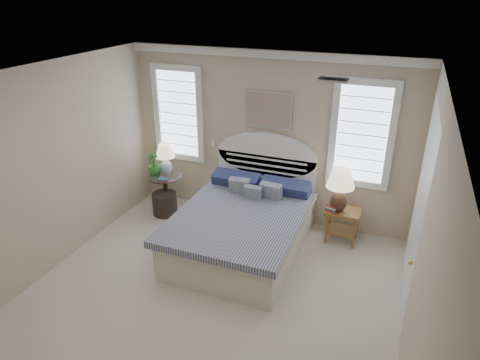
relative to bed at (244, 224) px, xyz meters
name	(u,v)px	position (x,y,z in m)	size (l,w,h in m)	color
floor	(200,310)	(0.00, -1.46, -0.39)	(4.50, 5.00, 0.01)	beige
ceiling	(189,84)	(0.00, -1.46, 2.31)	(4.50, 5.00, 0.01)	white
wall_back	(268,139)	(0.00, 1.04, 0.96)	(4.50, 0.02, 2.70)	#C2A991
wall_left	(33,179)	(-2.25, -1.46, 0.96)	(0.02, 5.00, 2.70)	#C2A991
wall_right	(422,256)	(2.25, -1.46, 0.96)	(0.02, 5.00, 2.70)	#C2A991
crown_molding	(270,54)	(0.00, 1.00, 2.25)	(4.50, 0.08, 0.12)	white
hvac_vent	(334,79)	(1.20, -0.66, 2.29)	(0.30, 0.20, 0.02)	#B2B2B2
switch_plate	(213,144)	(-0.95, 1.03, 0.76)	(0.08, 0.01, 0.12)	white
window_left	(179,113)	(-1.55, 1.02, 1.21)	(0.90, 0.06, 1.60)	silver
window_right	(362,134)	(1.40, 1.02, 1.21)	(0.90, 0.06, 1.60)	silver
painting	(268,110)	(0.00, 1.00, 1.43)	(0.74, 0.04, 0.58)	silver
closet_door	(418,210)	(2.23, -0.26, 0.81)	(0.02, 1.80, 2.40)	white
bed	(244,224)	(0.00, 0.00, 0.00)	(1.72, 2.28, 1.47)	beige
side_table_left	(166,189)	(-1.65, 0.59, 0.00)	(0.56, 0.56, 0.63)	black
nightstand_right	(343,218)	(1.30, 0.69, 0.00)	(0.50, 0.40, 0.53)	olive
floor_pot	(165,204)	(-1.60, 0.46, -0.20)	(0.41, 0.41, 0.37)	black
lamp_left	(165,156)	(-1.67, 0.69, 0.57)	(0.42, 0.42, 0.53)	white
lamp_right	(340,185)	(1.22, 0.64, 0.55)	(0.52, 0.52, 0.66)	black
potted_plant	(154,164)	(-1.83, 0.58, 0.45)	(0.23, 0.23, 0.41)	#377E32
books_left	(164,180)	(-1.56, 0.42, 0.27)	(0.19, 0.16, 0.05)	#A13328
books_right	(332,208)	(1.14, 0.59, 0.19)	(0.20, 0.17, 0.10)	#A13328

